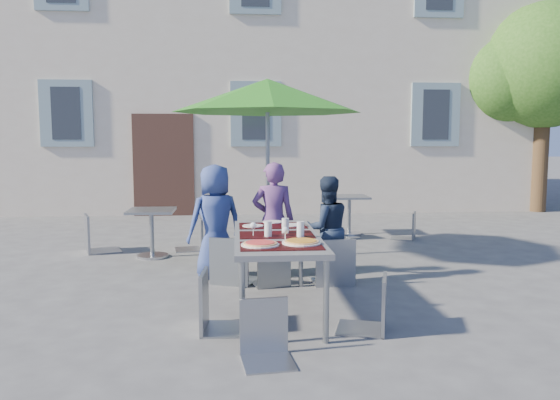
{
  "coord_description": "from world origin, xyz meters",
  "views": [
    {
      "loc": [
        -0.44,
        -4.48,
        1.66
      ],
      "look_at": [
        0.05,
        1.55,
        0.99
      ],
      "focal_mm": 35.0,
      "sensor_mm": 36.0,
      "label": 1
    }
  ],
  "objects": [
    {
      "name": "chair_5",
      "position": [
        -0.22,
        -0.5,
        0.49
      ],
      "size": [
        0.42,
        0.42,
        0.85
      ],
      "color": "#90939B",
      "rests_on": "ground"
    },
    {
      "name": "child_2",
      "position": [
        0.61,
        1.76,
        0.62
      ],
      "size": [
        0.65,
        0.45,
        1.23
      ],
      "primitive_type": "imported",
      "rotation": [
        0.0,
        0.0,
        3.33
      ],
      "color": "#1C273D",
      "rests_on": "ground"
    },
    {
      "name": "bg_chair_l_1",
      "position": [
        1.28,
        4.48,
        0.56
      ],
      "size": [
        0.56,
        0.56,
        0.95
      ],
      "color": "#93999F",
      "rests_on": "ground"
    },
    {
      "name": "chair_2",
      "position": [
        0.67,
        1.56,
        0.61
      ],
      "size": [
        0.47,
        0.48,
        1.03
      ],
      "color": "gray",
      "rests_on": "ground"
    },
    {
      "name": "dining_table",
      "position": [
        -0.06,
        0.65,
        0.7
      ],
      "size": [
        0.8,
        1.85,
        0.76
      ],
      "color": "#45464A",
      "rests_on": "ground"
    },
    {
      "name": "tree",
      "position": [
        6.55,
        7.54,
        3.25
      ],
      "size": [
        3.6,
        3.0,
        4.7
      ],
      "color": "#46321E",
      "rests_on": "ground"
    },
    {
      "name": "child_1",
      "position": [
        0.0,
        1.97,
        0.7
      ],
      "size": [
        0.52,
        0.35,
        1.39
      ],
      "primitive_type": "imported",
      "rotation": [
        0.0,
        0.0,
        3.1
      ],
      "color": "#603872",
      "rests_on": "ground"
    },
    {
      "name": "chair_0",
      "position": [
        -0.49,
        1.7,
        0.62
      ],
      "size": [
        0.6,
        0.6,
        1.05
      ],
      "color": "gray",
      "rests_on": "ground"
    },
    {
      "name": "child_0",
      "position": [
        -0.69,
        2.01,
        0.68
      ],
      "size": [
        0.79,
        0.66,
        1.37
      ],
      "primitive_type": "imported",
      "rotation": [
        0.0,
        0.0,
        3.55
      ],
      "color": "navy",
      "rests_on": "ground"
    },
    {
      "name": "glassware",
      "position": [
        -0.02,
        0.56,
        0.83
      ],
      "size": [
        0.5,
        0.47,
        0.15
      ],
      "color": "silver",
      "rests_on": "dining_table"
    },
    {
      "name": "pizza_near_right",
      "position": [
        0.12,
        0.18,
        0.77
      ],
      "size": [
        0.34,
        0.34,
        0.03
      ],
      "color": "white",
      "rests_on": "dining_table"
    },
    {
      "name": "ground",
      "position": [
        0.0,
        0.0,
        0.0
      ],
      "size": [
        90.0,
        90.0,
        0.0
      ],
      "primitive_type": "plane",
      "color": "#434446",
      "rests_on": "ground"
    },
    {
      "name": "bg_chair_r_1",
      "position": [
        2.42,
        4.3,
        0.5
      ],
      "size": [
        0.5,
        0.5,
        0.85
      ],
      "color": "gray",
      "rests_on": "ground"
    },
    {
      "name": "bg_chair_l_0",
      "position": [
        -2.52,
        3.65,
        0.62
      ],
      "size": [
        0.6,
        0.6,
        1.06
      ],
      "color": "gray",
      "rests_on": "ground"
    },
    {
      "name": "patio_umbrella",
      "position": [
        -0.0,
        3.01,
        2.23
      ],
      "size": [
        2.59,
        2.59,
        2.47
      ],
      "color": "#B4B6BC",
      "rests_on": "ground"
    },
    {
      "name": "cafe_table_0",
      "position": [
        -1.63,
        3.21,
        0.44
      ],
      "size": [
        0.64,
        0.64,
        0.68
      ],
      "color": "#B4B6BC",
      "rests_on": "ground"
    },
    {
      "name": "building",
      "position": [
        -0.0,
        11.5,
        4.85
      ],
      "size": [
        13.6,
        8.2,
        11.1
      ],
      "color": "beige",
      "rests_on": "ground"
    },
    {
      "name": "chair_4",
      "position": [
        0.73,
        0.04,
        0.54
      ],
      "size": [
        0.52,
        0.51,
        0.93
      ],
      "color": "gray",
      "rests_on": "ground"
    },
    {
      "name": "chair_3",
      "position": [
        -0.62,
        0.16,
        0.58
      ],
      "size": [
        0.47,
        0.47,
        0.99
      ],
      "color": "gray",
      "rests_on": "ground"
    },
    {
      "name": "pizza_near_left",
      "position": [
        -0.24,
        0.12,
        0.77
      ],
      "size": [
        0.33,
        0.33,
        0.03
      ],
      "color": "white",
      "rests_on": "dining_table"
    },
    {
      "name": "place_settings",
      "position": [
        -0.05,
        1.25,
        0.76
      ],
      "size": [
        0.68,
        0.47,
        0.01
      ],
      "color": "white",
      "rests_on": "dining_table"
    },
    {
      "name": "bg_chair_r_0",
      "position": [
        -1.07,
        3.7,
        0.52
      ],
      "size": [
        0.46,
        0.46,
        0.9
      ],
      "color": "#8F949A",
      "rests_on": "ground"
    },
    {
      "name": "chair_1",
      "position": [
        -0.05,
        1.57,
        0.51
      ],
      "size": [
        0.48,
        0.48,
        0.88
      ],
      "color": "gray",
      "rests_on": "ground"
    },
    {
      "name": "cafe_table_1",
      "position": [
        1.52,
        4.81,
        0.44
      ],
      "size": [
        0.63,
        0.63,
        0.68
      ],
      "color": "#B4B6BC",
      "rests_on": "ground"
    }
  ]
}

